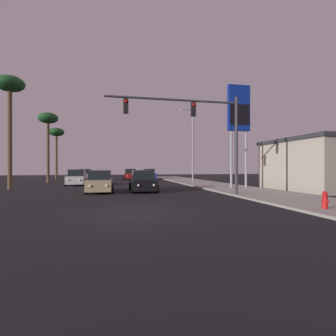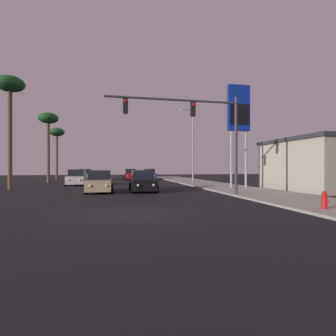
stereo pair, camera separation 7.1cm
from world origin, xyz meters
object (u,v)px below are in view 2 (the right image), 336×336
(palm_tree_far, at_px, (57,135))
(car_white, at_px, (77,178))
(car_red, at_px, (131,175))
(gas_station_sign, at_px, (239,114))
(palm_tree_mid, at_px, (48,122))
(traffic_light_mast, at_px, (199,123))
(palm_tree_near, at_px, (10,91))
(street_lamp, at_px, (192,141))
(fire_hydrant, at_px, (324,200))
(car_grey, at_px, (85,175))
(car_blue, at_px, (149,175))
(car_black, at_px, (143,182))
(car_tan, at_px, (100,182))

(palm_tree_far, bearing_deg, car_white, -71.50)
(car_red, distance_m, gas_station_sign, 23.16)
(car_white, xyz_separation_m, palm_tree_mid, (-4.03, 5.03, 6.78))
(car_white, bearing_deg, traffic_light_mast, 124.41)
(car_white, relative_size, palm_tree_mid, 0.50)
(palm_tree_far, bearing_deg, gas_station_sign, -50.16)
(palm_tree_near, bearing_deg, gas_station_sign, -10.38)
(street_lamp, height_order, palm_tree_mid, street_lamp)
(palm_tree_far, bearing_deg, fire_hydrant, -63.16)
(car_grey, xyz_separation_m, street_lamp, (13.60, -11.01, 4.36))
(palm_tree_mid, bearing_deg, fire_hydrant, -56.27)
(traffic_light_mast, xyz_separation_m, gas_station_sign, (5.29, 4.95, 1.82))
(gas_station_sign, relative_size, palm_tree_mid, 1.04)
(car_blue, relative_size, gas_station_sign, 0.48)
(car_black, distance_m, palm_tree_far, 27.28)
(gas_station_sign, xyz_separation_m, fire_hydrant, (-1.89, -11.57, -6.13))
(car_white, distance_m, palm_tree_far, 17.09)
(car_blue, bearing_deg, car_black, 80.88)
(car_blue, distance_m, car_red, 2.95)
(gas_station_sign, height_order, palm_tree_near, palm_tree_near)
(car_black, distance_m, fire_hydrant, 12.91)
(car_white, xyz_separation_m, gas_station_sign, (14.64, -8.54, 5.86))
(car_white, height_order, palm_tree_far, palm_tree_far)
(car_red, xyz_separation_m, gas_station_sign, (8.08, -20.90, 5.86))
(car_blue, height_order, car_white, same)
(fire_hydrant, relative_size, palm_tree_near, 0.08)
(car_black, distance_m, car_grey, 22.01)
(car_blue, relative_size, palm_tree_mid, 0.50)
(car_grey, relative_size, street_lamp, 0.48)
(fire_hydrant, bearing_deg, car_grey, 112.14)
(traffic_light_mast, bearing_deg, gas_station_sign, 43.12)
(car_tan, bearing_deg, car_white, -70.92)
(car_white, height_order, traffic_light_mast, traffic_light_mast)
(gas_station_sign, xyz_separation_m, palm_tree_far, (-19.67, 23.57, 0.54))
(traffic_light_mast, xyz_separation_m, palm_tree_mid, (-13.38, 18.52, 2.74))
(car_black, height_order, car_white, same)
(car_tan, bearing_deg, palm_tree_mid, -62.35)
(car_grey, xyz_separation_m, traffic_light_mast, (9.67, -25.51, 4.04))
(car_blue, bearing_deg, fire_hydrant, 95.71)
(car_tan, height_order, traffic_light_mast, traffic_light_mast)
(car_black, bearing_deg, car_tan, 0.02)
(traffic_light_mast, distance_m, palm_tree_near, 16.95)
(car_tan, distance_m, traffic_light_mast, 8.89)
(car_grey, bearing_deg, car_black, 108.70)
(fire_hydrant, xyz_separation_m, palm_tree_mid, (-16.79, 25.14, 7.05))
(car_blue, bearing_deg, car_grey, 0.02)
(car_black, bearing_deg, palm_tree_mid, -53.33)
(car_tan, xyz_separation_m, street_lamp, (10.44, 9.99, 4.36))
(car_tan, relative_size, palm_tree_near, 0.44)
(fire_hydrant, bearing_deg, car_red, 100.81)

